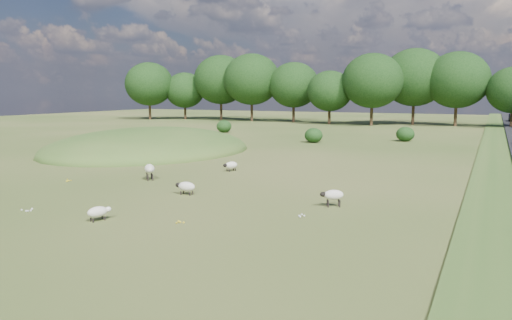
{
  "coord_description": "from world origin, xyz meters",
  "views": [
    {
      "loc": [
        14.65,
        -22.49,
        4.99
      ],
      "look_at": [
        2.0,
        4.0,
        1.0
      ],
      "focal_mm": 35.0,
      "sensor_mm": 36.0,
      "label": 1
    }
  ],
  "objects_px": {
    "sheep_1": "(231,165)",
    "sheep_3": "(186,187)",
    "sheep_0": "(333,195)",
    "sheep_4": "(149,169)",
    "sheep_2": "(98,212)"
  },
  "relations": [
    {
      "from": "sheep_3",
      "to": "sheep_4",
      "type": "distance_m",
      "value": 4.98
    },
    {
      "from": "sheep_0",
      "to": "sheep_2",
      "type": "bearing_deg",
      "value": 10.58
    },
    {
      "from": "sheep_2",
      "to": "sheep_0",
      "type": "bearing_deg",
      "value": -29.29
    },
    {
      "from": "sheep_0",
      "to": "sheep_2",
      "type": "distance_m",
      "value": 9.84
    },
    {
      "from": "sheep_3",
      "to": "sheep_2",
      "type": "bearing_deg",
      "value": 88.96
    },
    {
      "from": "sheep_3",
      "to": "sheep_4",
      "type": "relative_size",
      "value": 0.94
    },
    {
      "from": "sheep_1",
      "to": "sheep_0",
      "type": "bearing_deg",
      "value": 77.19
    },
    {
      "from": "sheep_3",
      "to": "sheep_1",
      "type": "bearing_deg",
      "value": -76.61
    },
    {
      "from": "sheep_4",
      "to": "sheep_1",
      "type": "bearing_deg",
      "value": -72.94
    },
    {
      "from": "sheep_2",
      "to": "sheep_3",
      "type": "distance_m",
      "value": 5.73
    },
    {
      "from": "sheep_2",
      "to": "sheep_4",
      "type": "distance_m",
      "value": 9.23
    },
    {
      "from": "sheep_0",
      "to": "sheep_4",
      "type": "distance_m",
      "value": 11.69
    },
    {
      "from": "sheep_0",
      "to": "sheep_3",
      "type": "height_order",
      "value": "sheep_0"
    },
    {
      "from": "sheep_1",
      "to": "sheep_3",
      "type": "bearing_deg",
      "value": 36.65
    },
    {
      "from": "sheep_1",
      "to": "sheep_4",
      "type": "distance_m",
      "value": 5.52
    }
  ]
}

